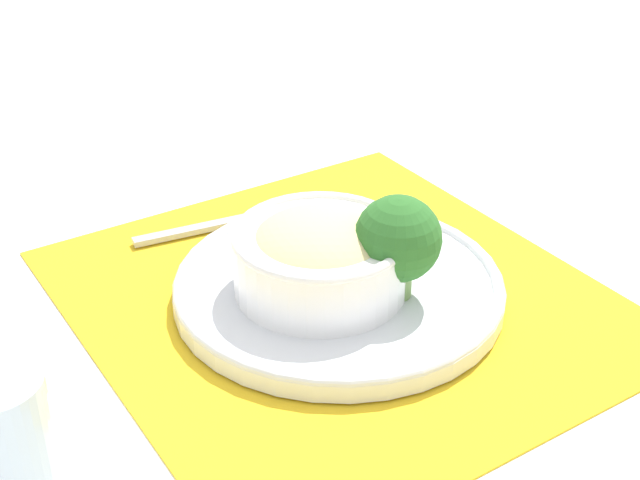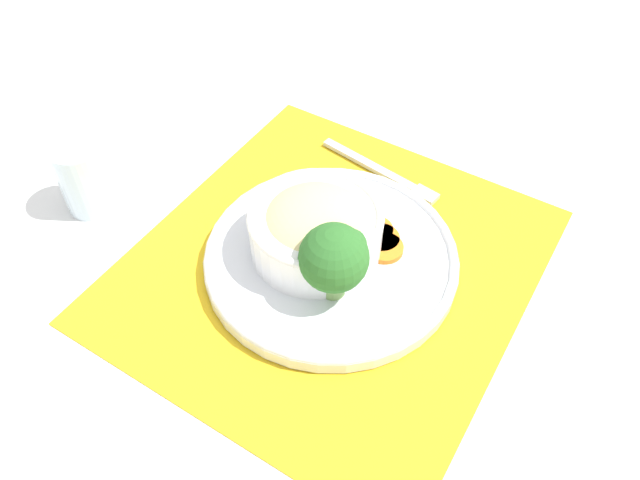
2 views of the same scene
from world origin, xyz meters
TOP-DOWN VIEW (x-y plane):
  - ground_plane at (0.00, 0.00)m, footprint 4.00×4.00m
  - placemat at (0.00, 0.00)m, footprint 0.49×0.46m
  - plate at (0.00, 0.00)m, footprint 0.29×0.29m
  - bowl at (0.00, -0.02)m, footprint 0.15×0.15m
  - broccoli_floret at (0.05, 0.03)m, footprint 0.07×0.07m
  - carrot_slice_near at (-0.03, 0.05)m, footprint 0.04×0.04m
  - carrot_slice_middle at (-0.05, 0.04)m, footprint 0.04×0.04m
  - carrot_slice_far at (-0.05, 0.03)m, footprint 0.04×0.04m
  - carrot_slice_extra at (-0.06, 0.02)m, footprint 0.04×0.04m
  - water_glass at (0.05, -0.31)m, footprint 0.06×0.06m
  - fork at (-0.17, -0.00)m, footprint 0.05×0.18m

SIDE VIEW (x-z plane):
  - ground_plane at x=0.00m, z-range 0.00..0.00m
  - placemat at x=0.00m, z-range 0.00..0.00m
  - fork at x=-0.17m, z-range 0.00..0.01m
  - plate at x=0.00m, z-range 0.00..0.03m
  - carrot_slice_near at x=-0.03m, z-range 0.02..0.03m
  - carrot_slice_middle at x=-0.05m, z-range 0.02..0.03m
  - carrot_slice_far at x=-0.05m, z-range 0.02..0.03m
  - carrot_slice_extra at x=-0.06m, z-range 0.02..0.03m
  - water_glass at x=0.05m, z-range -0.01..0.09m
  - bowl at x=0.00m, z-range 0.02..0.09m
  - broccoli_floret at x=0.05m, z-range 0.03..0.12m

